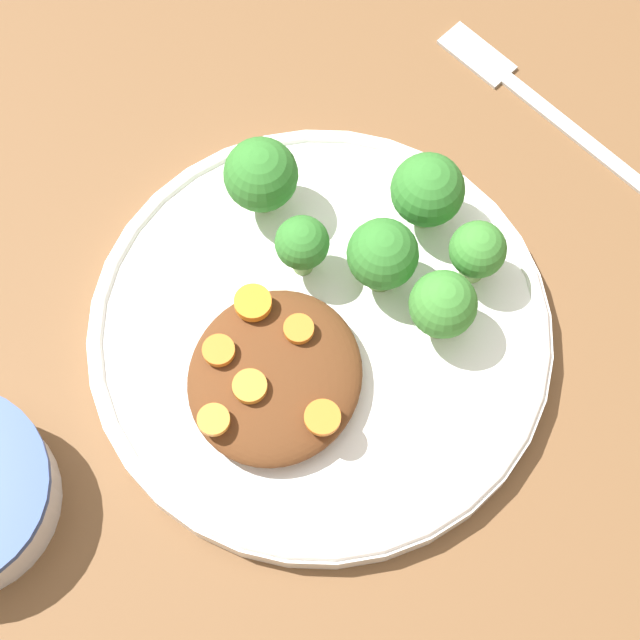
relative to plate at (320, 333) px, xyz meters
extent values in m
plane|color=brown|center=(0.00, 0.00, -0.01)|extent=(4.00, 4.00, 0.00)
cylinder|color=white|center=(0.00, 0.00, 0.00)|extent=(0.29, 0.29, 0.02)
torus|color=white|center=(0.00, 0.00, 0.01)|extent=(0.28, 0.28, 0.01)
ellipsoid|color=#5B3319|center=(-0.01, -0.04, 0.02)|extent=(0.10, 0.11, 0.02)
cylinder|color=#759E51|center=(0.02, 0.04, 0.02)|extent=(0.02, 0.02, 0.02)
sphere|color=#337A2D|center=(0.02, 0.04, 0.04)|extent=(0.04, 0.04, 0.04)
cylinder|color=#7FA85B|center=(-0.02, 0.04, 0.02)|extent=(0.01, 0.01, 0.02)
sphere|color=#337A2D|center=(-0.02, 0.04, 0.04)|extent=(0.03, 0.03, 0.03)
cylinder|color=#759E51|center=(-0.06, 0.07, 0.02)|extent=(0.01, 0.01, 0.02)
sphere|color=#337A2D|center=(-0.06, 0.07, 0.04)|extent=(0.05, 0.05, 0.05)
cylinder|color=#759E51|center=(0.07, 0.03, 0.02)|extent=(0.02, 0.02, 0.02)
sphere|color=#3D8433|center=(0.07, 0.03, 0.04)|extent=(0.04, 0.04, 0.04)
cylinder|color=#7FA85B|center=(0.04, 0.09, 0.02)|extent=(0.01, 0.01, 0.02)
sphere|color=#337A2D|center=(0.04, 0.09, 0.04)|extent=(0.05, 0.05, 0.05)
cylinder|color=#759E51|center=(0.08, 0.07, 0.02)|extent=(0.02, 0.02, 0.02)
sphere|color=#3D8433|center=(0.08, 0.07, 0.04)|extent=(0.04, 0.04, 0.04)
cylinder|color=orange|center=(-0.04, -0.08, 0.03)|extent=(0.02, 0.02, 0.00)
cylinder|color=orange|center=(-0.02, -0.06, 0.03)|extent=(0.02, 0.02, 0.01)
cylinder|color=orange|center=(-0.01, -0.01, 0.03)|extent=(0.02, 0.02, 0.00)
cylinder|color=orange|center=(0.02, -0.06, 0.03)|extent=(0.02, 0.02, 0.00)
cylinder|color=orange|center=(-0.04, -0.01, 0.03)|extent=(0.02, 0.02, 0.01)
cylinder|color=orange|center=(-0.05, -0.04, 0.03)|extent=(0.02, 0.02, 0.00)
cube|color=silver|center=(0.12, 0.20, -0.01)|extent=(0.12, 0.07, 0.01)
cube|color=silver|center=(0.04, 0.24, -0.01)|extent=(0.06, 0.05, 0.01)
camera|label=1|loc=(0.08, -0.23, 0.62)|focal=60.00mm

